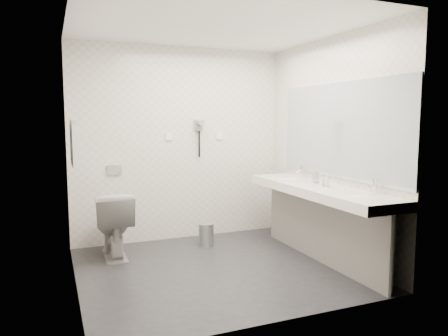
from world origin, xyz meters
name	(u,v)px	position (x,y,z in m)	size (l,w,h in m)	color
floor	(216,268)	(0.00, 0.00, 0.00)	(2.80, 2.80, 0.00)	#232327
ceiling	(216,25)	(0.00, 0.00, 2.50)	(2.80, 2.80, 0.00)	white
wall_back	(180,144)	(0.00, 1.30, 1.25)	(2.80, 2.80, 0.00)	silver
wall_front	(279,162)	(0.00, -1.30, 1.25)	(2.80, 2.80, 0.00)	silver
wall_left	(72,155)	(-1.40, 0.00, 1.25)	(2.60, 2.60, 0.00)	silver
wall_right	(329,147)	(1.40, 0.00, 1.25)	(2.60, 2.60, 0.00)	silver
vanity_counter	(318,190)	(1.12, -0.20, 0.80)	(0.55, 2.20, 0.10)	white
vanity_panel	(319,228)	(1.15, -0.20, 0.38)	(0.03, 2.15, 0.75)	gray
vanity_post_near	(391,255)	(1.18, -1.24, 0.38)	(0.06, 0.06, 0.75)	silver
vanity_post_far	(276,210)	(1.18, 0.84, 0.38)	(0.06, 0.06, 0.75)	silver
mirror	(340,130)	(1.39, -0.20, 1.45)	(0.02, 2.20, 1.05)	#B2BCC6
basin_near	(358,197)	(1.12, -0.85, 0.83)	(0.40, 0.31, 0.05)	white
basin_far	(288,179)	(1.12, 0.45, 0.83)	(0.40, 0.31, 0.05)	white
faucet_near	(375,186)	(1.32, -0.85, 0.92)	(0.04, 0.04, 0.15)	silver
faucet_far	(301,171)	(1.32, 0.45, 0.92)	(0.04, 0.04, 0.15)	silver
soap_bottle_a	(323,181)	(1.15, -0.24, 0.90)	(0.05, 0.05, 0.10)	silver
soap_bottle_c	(327,180)	(1.17, -0.29, 0.92)	(0.05, 0.05, 0.14)	silver
glass_left	(316,178)	(1.22, -0.01, 0.91)	(0.07, 0.07, 0.12)	silver
glass_right	(314,177)	(1.25, 0.07, 0.90)	(0.06, 0.06, 0.11)	silver
toilet	(113,224)	(-0.94, 0.83, 0.38)	(0.42, 0.75, 0.76)	white
flush_plate	(114,170)	(-0.85, 1.29, 0.95)	(0.18, 0.02, 0.12)	#B2B5BA
pedal_bin	(206,235)	(0.18, 0.82, 0.13)	(0.19, 0.19, 0.27)	#B2B5BA
bin_lid	(206,224)	(0.18, 0.82, 0.28)	(0.19, 0.19, 0.01)	#B2B5BA
towel_rail	(73,121)	(-1.35, 0.55, 1.55)	(0.02, 0.02, 0.62)	silver
towel_near	(76,144)	(-1.34, 0.41, 1.33)	(0.07, 0.24, 0.48)	silver
towel_far	(74,142)	(-1.34, 0.69, 1.33)	(0.07, 0.24, 0.48)	silver
dryer_cradle	(199,125)	(0.25, 1.27, 1.50)	(0.10, 0.04, 0.14)	gray
dryer_barrel	(200,123)	(0.25, 1.20, 1.53)	(0.08, 0.08, 0.14)	gray
dryer_cord	(199,144)	(0.25, 1.26, 1.25)	(0.02, 0.02, 0.35)	black
switch_plate_a	(169,137)	(-0.15, 1.29, 1.35)	(0.09, 0.02, 0.09)	white
switch_plate_b	(219,136)	(0.55, 1.29, 1.35)	(0.09, 0.02, 0.09)	white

